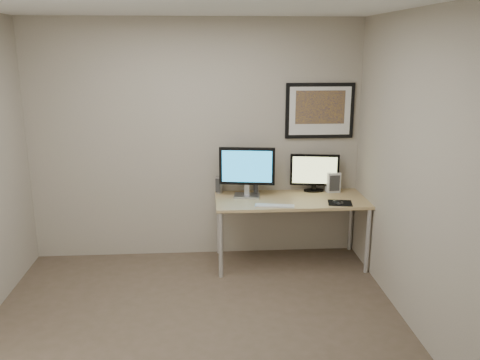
{
  "coord_description": "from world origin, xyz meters",
  "views": [
    {
      "loc": [
        0.1,
        -3.76,
        2.3
      ],
      "look_at": [
        0.44,
        1.1,
        1.01
      ],
      "focal_mm": 38.0,
      "sensor_mm": 36.0,
      "label": 1
    }
  ],
  "objects": [
    {
      "name": "monitor_large",
      "position": [
        0.54,
        1.45,
        1.03
      ],
      "size": [
        0.59,
        0.23,
        0.54
      ],
      "rotation": [
        0.0,
        0.0,
        -0.15
      ],
      "color": "#A4A4A9",
      "rests_on": "desk"
    },
    {
      "name": "monitor_tv",
      "position": [
        1.3,
        1.61,
        0.95
      ],
      "size": [
        0.53,
        0.16,
        0.42
      ],
      "rotation": [
        0.0,
        0.0,
        -0.16
      ],
      "color": "black",
      "rests_on": "desk"
    },
    {
      "name": "framed_art",
      "position": [
        1.35,
        1.68,
        1.62
      ],
      "size": [
        0.75,
        0.04,
        0.6
      ],
      "color": "black",
      "rests_on": "room"
    },
    {
      "name": "mouse",
      "position": [
        1.46,
        1.15,
        0.75
      ],
      "size": [
        0.09,
        0.11,
        0.03
      ],
      "primitive_type": "ellipsoid",
      "rotation": [
        0.0,
        0.0,
        0.39
      ],
      "color": "black",
      "rests_on": "mousepad"
    },
    {
      "name": "keyboard",
      "position": [
        0.79,
        1.1,
        0.74
      ],
      "size": [
        0.41,
        0.18,
        0.01
      ],
      "primitive_type": "cube",
      "rotation": [
        0.0,
        0.0,
        -0.18
      ],
      "color": "silver",
      "rests_on": "desk"
    },
    {
      "name": "mousepad",
      "position": [
        1.48,
        1.16,
        0.73
      ],
      "size": [
        0.28,
        0.26,
        0.0
      ],
      "primitive_type": "cube",
      "rotation": [
        0.0,
        0.0,
        -0.18
      ],
      "color": "black",
      "rests_on": "desk"
    },
    {
      "name": "speaker_left",
      "position": [
        0.25,
        1.62,
        0.82
      ],
      "size": [
        0.1,
        0.1,
        0.19
      ],
      "primitive_type": "cylinder",
      "rotation": [
        0.0,
        0.0,
        -0.4
      ],
      "color": "#A4A4A9",
      "rests_on": "desk"
    },
    {
      "name": "floor",
      "position": [
        0.0,
        0.0,
        0.0
      ],
      "size": [
        3.6,
        3.6,
        0.0
      ],
      "primitive_type": "plane",
      "color": "#4D4230",
      "rests_on": "ground"
    },
    {
      "name": "desk",
      "position": [
        1.0,
        1.35,
        0.66
      ],
      "size": [
        1.6,
        0.7,
        0.73
      ],
      "color": "#A78551",
      "rests_on": "floor"
    },
    {
      "name": "speaker_right",
      "position": [
        0.65,
        1.58,
        0.81
      ],
      "size": [
        0.07,
        0.07,
        0.16
      ],
      "primitive_type": "cylinder",
      "rotation": [
        0.0,
        0.0,
        -0.1
      ],
      "color": "#A4A4A9",
      "rests_on": "desk"
    },
    {
      "name": "room",
      "position": [
        0.0,
        0.45,
        1.64
      ],
      "size": [
        3.6,
        3.6,
        3.6
      ],
      "color": "white",
      "rests_on": "ground"
    },
    {
      "name": "fan_unit",
      "position": [
        1.51,
        1.58,
        0.84
      ],
      "size": [
        0.16,
        0.12,
        0.22
      ],
      "primitive_type": "cube",
      "rotation": [
        0.0,
        0.0,
        0.11
      ],
      "color": "silver",
      "rests_on": "desk"
    }
  ]
}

